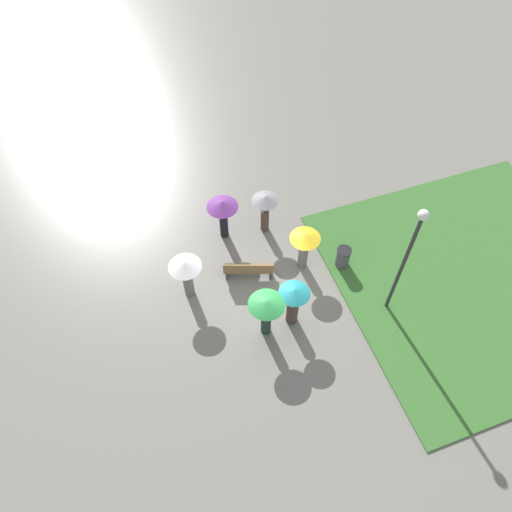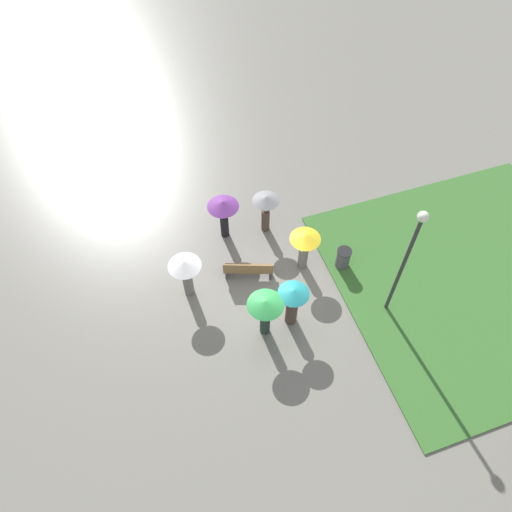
% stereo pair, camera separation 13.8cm
% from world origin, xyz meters
% --- Properties ---
extents(ground_plane, '(90.00, 90.00, 0.00)m').
position_xyz_m(ground_plane, '(0.00, 0.00, 0.00)').
color(ground_plane, slate).
extents(lawn_patch_near, '(9.59, 9.42, 0.06)m').
position_xyz_m(lawn_patch_near, '(-7.17, 1.47, 0.03)').
color(lawn_patch_near, '#386B2D').
rests_on(lawn_patch_near, ground_plane).
extents(park_bench, '(1.80, 0.99, 0.90)m').
position_xyz_m(park_bench, '(0.48, -1.31, 0.47)').
color(park_bench, brown).
rests_on(park_bench, ground_plane).
extents(lamp_post, '(0.32, 0.32, 4.96)m').
position_xyz_m(lamp_post, '(-3.60, 1.44, 3.14)').
color(lamp_post, '#2D2D30').
rests_on(lamp_post, ground_plane).
extents(trash_bin, '(0.53, 0.53, 0.89)m').
position_xyz_m(trash_bin, '(-2.90, -0.68, 0.45)').
color(trash_bin, '#4C4C51').
rests_on(trash_bin, ground_plane).
extents(crowd_person_green, '(1.17, 1.17, 1.90)m').
position_xyz_m(crowd_person_green, '(0.64, 0.92, 1.41)').
color(crowd_person_green, '#1E3328').
rests_on(crowd_person_green, ground_plane).
extents(crowd_person_yellow, '(1.07, 1.07, 1.77)m').
position_xyz_m(crowd_person_yellow, '(-1.53, -1.15, 1.25)').
color(crowd_person_yellow, slate).
rests_on(crowd_person_yellow, ground_plane).
extents(crowd_person_purple, '(1.15, 1.15, 1.86)m').
position_xyz_m(crowd_person_purple, '(0.71, -3.46, 1.45)').
color(crowd_person_purple, black).
rests_on(crowd_person_purple, ground_plane).
extents(crowd_person_grey, '(0.99, 0.99, 1.81)m').
position_xyz_m(crowd_person_grey, '(-0.84, -3.23, 1.30)').
color(crowd_person_grey, '#47382D').
rests_on(crowd_person_grey, ground_plane).
extents(crowd_person_white, '(1.12, 1.12, 1.84)m').
position_xyz_m(crowd_person_white, '(2.64, -1.37, 1.35)').
color(crowd_person_white, slate).
rests_on(crowd_person_white, ground_plane).
extents(crowd_person_teal, '(1.01, 1.01, 1.89)m').
position_xyz_m(crowd_person_teal, '(-0.32, 0.82, 1.24)').
color(crowd_person_teal, '#47382D').
rests_on(crowd_person_teal, ground_plane).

